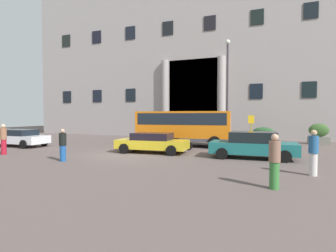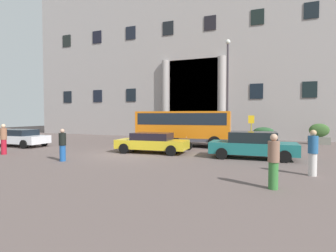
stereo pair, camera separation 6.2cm
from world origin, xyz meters
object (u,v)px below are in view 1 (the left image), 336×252
Objects in this scene: pedestrian_woman_dark_dress at (4,139)px; pedestrian_child_trailing at (313,152)px; hedge_planter_far_west at (319,134)px; pedestrian_man_red_shirt at (274,161)px; parked_compact_extra at (253,145)px; pedestrian_man_crossing at (63,145)px; parked_estate_mid at (152,142)px; orange_minibus at (184,125)px; motorcycle_far_end at (177,143)px; lamppost_plaza_centre at (227,84)px; hedge_planter_far_east at (188,132)px; bus_stop_sign at (251,127)px; hedge_planter_west at (263,135)px; white_taxi_kerbside at (19,137)px.

pedestrian_child_trailing is at bearing -43.14° from pedestrian_woman_dark_dress.
hedge_planter_far_west is 0.95× the size of pedestrian_man_red_shirt.
pedestrian_man_crossing reaches higher than parked_compact_extra.
parked_estate_mid is 9.31m from pedestrian_man_red_shirt.
orange_minibus is 4.39m from parked_estate_mid.
parked_estate_mid is 2.56× the size of pedestrian_man_red_shirt.
parked_compact_extra is at bearing -142.78° from pedestrian_man_crossing.
lamppost_plaza_centre is (2.48, 5.85, 4.54)m from motorcycle_far_end.
pedestrian_woman_dark_dress is (-7.77, -12.86, 0.16)m from hedge_planter_far_east.
bus_stop_sign is 6.15m from motorcycle_far_end.
parked_estate_mid is at bearing -104.23° from pedestrian_child_trailing.
lamppost_plaza_centre is at bearing 106.75° from parked_compact_extra.
hedge_planter_far_west is at bearing 35.12° from bus_stop_sign.
hedge_planter_far_east is at bearing 14.76° from pedestrian_woman_dark_dress.
parked_compact_extra is (0.44, -5.77, -0.72)m from bus_stop_sign.
parked_compact_extra is (6.33, -9.02, -0.03)m from hedge_planter_far_east.
hedge_planter_far_east is 1.15× the size of pedestrian_man_red_shirt.
motorcycle_far_end is at bearing -141.72° from hedge_planter_far_west.
hedge_planter_far_east is at bearing 88.68° from parked_estate_mid.
bus_stop_sign reaches higher than hedge_planter_far_east.
pedestrian_man_red_shirt is (7.31, -15.13, 0.12)m from hedge_planter_far_east.
pedestrian_man_crossing is at bearing -130.23° from bus_stop_sign.
lamppost_plaza_centre is (-7.13, -1.74, 4.18)m from hedge_planter_far_west.
orange_minibus is at bearing -102.44° from pedestrian_man_crossing.
hedge_planter_far_east is at bearing 151.16° from bus_stop_sign.
motorcycle_far_end is (-9.62, -7.59, -0.36)m from hedge_planter_far_west.
bus_stop_sign is 16.71m from pedestrian_woman_dark_dress.
pedestrian_man_red_shirt reaches higher than hedge_planter_far_west.
hedge_planter_west is at bearing -162.35° from pedestrian_child_trailing.
white_taxi_kerbside is 18.76m from pedestrian_man_red_shirt.
white_taxi_kerbside is 2.31× the size of motorcycle_far_end.
motorcycle_far_end is 9.14m from pedestrian_child_trailing.
hedge_planter_far_west is at bearing -123.67° from pedestrian_man_crossing.
motorcycle_far_end is (1.06, 1.76, -0.21)m from parked_estate_mid.
parked_estate_mid is 2.47× the size of pedestrian_woman_dark_dress.
lamppost_plaza_centre is at bearing -150.50° from hedge_planter_west.
bus_stop_sign reaches higher than parked_estate_mid.
parked_compact_extra is 1.01× the size of white_taxi_kerbside.
hedge_planter_far_west is at bearing 62.18° from parked_compact_extra.
hedge_planter_west is 9.21m from motorcycle_far_end.
hedge_planter_far_west reaches higher than hedge_planter_west.
orange_minibus is at bearing -1.64° from pedestrian_woman_dark_dress.
pedestrian_woman_dark_dress is at bearing -157.73° from parked_estate_mid.
parked_estate_mid is 2.31× the size of motorcycle_far_end.
hedge_planter_far_east is at bearing 96.45° from orange_minibus.
lamppost_plaza_centre is (-3.48, 13.72, 4.10)m from pedestrian_man_red_shirt.
hedge_planter_far_east is 0.44× the size of parked_compact_extra.
pedestrian_man_crossing is at bearing -118.65° from lamppost_plaza_centre.
white_taxi_kerbside is at bearing 176.82° from motorcycle_far_end.
parked_compact_extra is 2.51× the size of pedestrian_woman_dark_dress.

